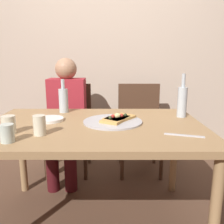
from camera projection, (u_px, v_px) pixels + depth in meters
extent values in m
plane|color=#513828|center=(95.00, 221.00, 1.75)|extent=(8.00, 8.00, 0.00)
cube|color=#BCA893|center=(101.00, 46.00, 2.79)|extent=(6.00, 0.10, 2.60)
cube|color=#99754C|center=(93.00, 127.00, 1.59)|extent=(1.45, 0.97, 0.04)
cylinder|color=#99754C|center=(214.00, 217.00, 1.26)|extent=(0.06, 0.06, 0.70)
cylinder|color=#99754C|center=(21.00, 154.00, 2.08)|extent=(0.06, 0.06, 0.70)
cylinder|color=#99754C|center=(173.00, 154.00, 2.09)|extent=(0.06, 0.06, 0.70)
cylinder|color=#ADADB2|center=(112.00, 122.00, 1.62)|extent=(0.40, 0.40, 0.01)
cube|color=tan|center=(115.00, 119.00, 1.62)|extent=(0.22, 0.26, 0.02)
sphere|color=#EAD184|center=(116.00, 116.00, 1.63)|extent=(0.04, 0.04, 0.04)
sphere|color=#2D381E|center=(110.00, 118.00, 1.59)|extent=(0.02, 0.02, 0.02)
sphere|color=#B22D23|center=(121.00, 116.00, 1.65)|extent=(0.03, 0.03, 0.03)
cube|color=tan|center=(119.00, 118.00, 1.66)|extent=(0.24, 0.25, 0.02)
sphere|color=#EAD184|center=(117.00, 116.00, 1.64)|extent=(0.04, 0.04, 0.04)
sphere|color=#2D381E|center=(125.00, 115.00, 1.67)|extent=(0.02, 0.02, 0.02)
sphere|color=#B22D23|center=(112.00, 116.00, 1.63)|extent=(0.03, 0.03, 0.03)
cylinder|color=#B2BCC1|center=(181.00, 102.00, 1.75)|extent=(0.07, 0.07, 0.22)
cylinder|color=#B2BCC1|center=(183.00, 80.00, 1.72)|extent=(0.03, 0.03, 0.10)
cylinder|color=#B2BCC1|center=(63.00, 101.00, 1.91)|extent=(0.07, 0.07, 0.19)
cylinder|color=#B2BCC1|center=(62.00, 84.00, 1.88)|extent=(0.03, 0.03, 0.08)
cylinder|color=#B7C6BC|center=(6.00, 133.00, 1.23)|extent=(0.07, 0.07, 0.10)
cylinder|color=beige|center=(39.00, 125.00, 1.35)|extent=(0.07, 0.07, 0.11)
cylinder|color=beige|center=(8.00, 125.00, 1.37)|extent=(0.08, 0.08, 0.10)
cylinder|color=white|center=(49.00, 119.00, 1.66)|extent=(0.19, 0.19, 0.02)
cube|color=#B7B7BC|center=(183.00, 135.00, 1.34)|extent=(0.22, 0.08, 0.01)
cube|color=#472D1E|center=(67.00, 130.00, 2.43)|extent=(0.44, 0.44, 0.05)
cube|color=#472D1E|center=(70.00, 105.00, 2.58)|extent=(0.44, 0.04, 0.45)
cylinder|color=#472D1E|center=(85.00, 159.00, 2.30)|extent=(0.04, 0.04, 0.42)
cylinder|color=#472D1E|center=(45.00, 159.00, 2.30)|extent=(0.04, 0.04, 0.42)
cylinder|color=#472D1E|center=(88.00, 145.00, 2.67)|extent=(0.04, 0.04, 0.42)
cylinder|color=#472D1E|center=(54.00, 145.00, 2.67)|extent=(0.04, 0.04, 0.42)
cube|color=#472D1E|center=(139.00, 130.00, 2.43)|extent=(0.44, 0.44, 0.05)
cube|color=#472D1E|center=(138.00, 105.00, 2.58)|extent=(0.44, 0.04, 0.45)
cylinder|color=#472D1E|center=(161.00, 159.00, 2.30)|extent=(0.04, 0.04, 0.42)
cylinder|color=#472D1E|center=(121.00, 159.00, 2.30)|extent=(0.04, 0.04, 0.42)
cylinder|color=#472D1E|center=(154.00, 145.00, 2.67)|extent=(0.04, 0.04, 0.42)
cylinder|color=#472D1E|center=(120.00, 145.00, 2.67)|extent=(0.04, 0.04, 0.42)
cube|color=maroon|center=(67.00, 105.00, 2.39)|extent=(0.36, 0.22, 0.52)
sphere|color=#A87A5B|center=(65.00, 69.00, 2.31)|extent=(0.21, 0.21, 0.21)
cylinder|color=#3F0E12|center=(73.00, 136.00, 2.26)|extent=(0.12, 0.40, 0.12)
cylinder|color=#3F0E12|center=(56.00, 136.00, 2.26)|extent=(0.12, 0.40, 0.12)
cylinder|color=#3F0E12|center=(70.00, 167.00, 2.11)|extent=(0.11, 0.11, 0.45)
cylinder|color=#3F0E12|center=(52.00, 167.00, 2.11)|extent=(0.11, 0.11, 0.45)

